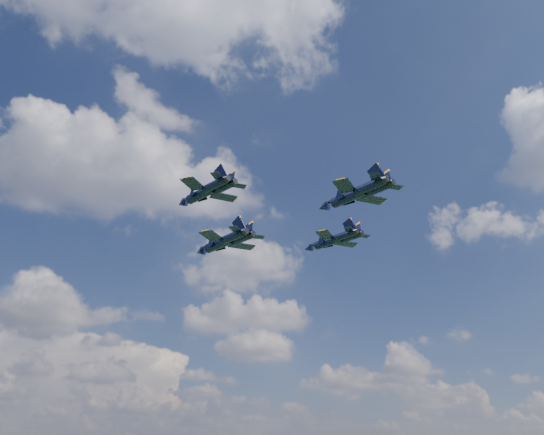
{
  "coord_description": "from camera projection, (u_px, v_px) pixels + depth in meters",
  "views": [
    {
      "loc": [
        -14.12,
        -88.55,
        23.26
      ],
      "look_at": [
        3.56,
        -0.45,
        63.87
      ],
      "focal_mm": 35.0,
      "sensor_mm": 36.0,
      "label": 1
    }
  ],
  "objects": [
    {
      "name": "jet_lead",
      "position": [
        218.0,
        244.0,
        112.1
      ],
      "size": [
        13.88,
        17.61,
        4.37
      ],
      "rotation": [
        0.0,
        0.0,
        0.58
      ],
      "color": "black"
    },
    {
      "name": "jet_left",
      "position": [
        199.0,
        195.0,
        90.25
      ],
      "size": [
        11.5,
        14.15,
        3.54
      ],
      "rotation": [
        0.0,
        0.0,
        0.61
      ],
      "color": "black"
    },
    {
      "name": "jet_right",
      "position": [
        326.0,
        242.0,
        110.13
      ],
      "size": [
        11.78,
        14.84,
        3.69
      ],
      "rotation": [
        0.0,
        0.0,
        0.59
      ],
      "color": "black"
    },
    {
      "name": "jet_slot",
      "position": [
        346.0,
        197.0,
        87.65
      ],
      "size": [
        11.61,
        15.26,
        3.75
      ],
      "rotation": [
        0.0,
        0.0,
        0.56
      ],
      "color": "black"
    }
  ]
}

